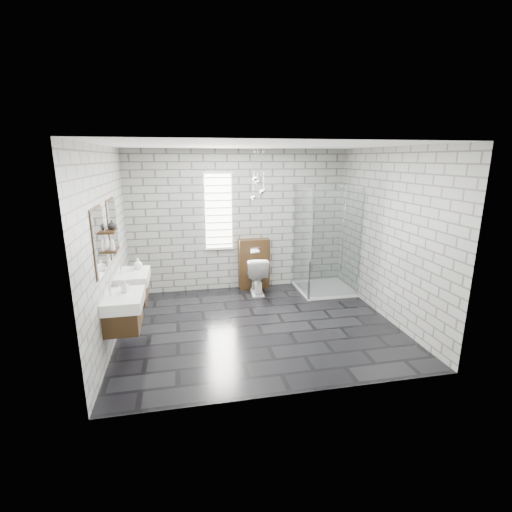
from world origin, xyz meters
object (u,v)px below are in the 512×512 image
object	(u,v)px
vanity_left	(121,302)
cistern_panel	(254,264)
shower_enclosure	(322,267)
toilet	(257,274)
vanity_right	(130,278)

from	to	relation	value
vanity_left	cistern_panel	distance (m)	3.15
shower_enclosure	toilet	distance (m)	1.27
vanity_right	shower_enclosure	xyz separation A→B (m)	(3.41, 0.77, -0.25)
vanity_left	vanity_right	xyz separation A→B (m)	(0.00, 0.97, 0.00)
shower_enclosure	cistern_panel	bearing A→B (deg)	157.21
vanity_left	toilet	bearing A→B (deg)	42.68
cistern_panel	shower_enclosure	world-z (taller)	shower_enclosure
cistern_panel	shower_enclosure	xyz separation A→B (m)	(1.23, -0.52, 0.00)
vanity_left	cistern_panel	world-z (taller)	vanity_left
vanity_right	toilet	xyz separation A→B (m)	(2.18, 1.04, -0.40)
shower_enclosure	toilet	bearing A→B (deg)	167.75
cistern_panel	shower_enclosure	distance (m)	1.33
vanity_left	toilet	world-z (taller)	vanity_left
vanity_left	vanity_right	world-z (taller)	same
toilet	vanity_right	bearing A→B (deg)	30.17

